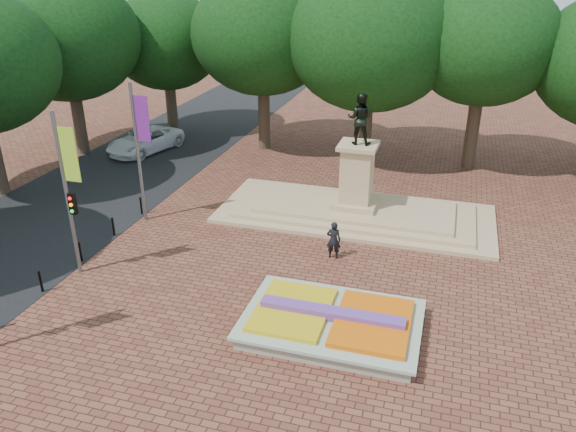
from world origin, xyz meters
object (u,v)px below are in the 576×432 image
object	(u,v)px
monument	(355,200)
van	(145,140)
flower_bed	(332,322)
pedestrian	(334,240)

from	to	relation	value
monument	van	size ratio (longest dim) A/B	2.48
flower_bed	monument	xyz separation A→B (m)	(-1.03, 10.00, 0.50)
flower_bed	van	size ratio (longest dim) A/B	1.12
flower_bed	van	bearing A→B (deg)	135.77
flower_bed	pedestrian	bearing A→B (deg)	102.10
van	flower_bed	bearing A→B (deg)	-28.08
monument	pedestrian	bearing A→B (deg)	-91.39
flower_bed	van	world-z (taller)	van
pedestrian	flower_bed	bearing A→B (deg)	97.48
van	pedestrian	size ratio (longest dim) A/B	3.21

